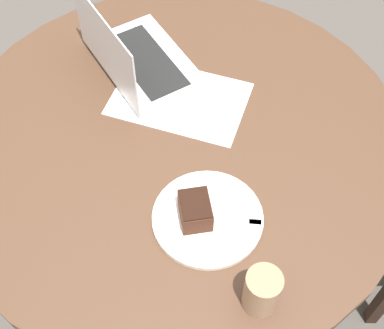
% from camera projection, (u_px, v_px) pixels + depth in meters
% --- Properties ---
extents(ground_plane, '(12.00, 12.00, 0.00)m').
position_uv_depth(ground_plane, '(182.00, 264.00, 1.90)').
color(ground_plane, '#4C4742').
extents(dining_table, '(1.12, 1.12, 0.74)m').
position_uv_depth(dining_table, '(179.00, 171.00, 1.42)').
color(dining_table, '#4C3323').
rests_on(dining_table, ground_plane).
extents(paper_document, '(0.39, 0.31, 0.00)m').
position_uv_depth(paper_document, '(179.00, 99.00, 1.36)').
color(paper_document, white).
rests_on(paper_document, dining_table).
extents(plate, '(0.24, 0.24, 0.01)m').
position_uv_depth(plate, '(208.00, 218.00, 1.16)').
color(plate, silver).
rests_on(plate, dining_table).
extents(cake_slice, '(0.08, 0.09, 0.06)m').
position_uv_depth(cake_slice, '(195.00, 210.00, 1.13)').
color(cake_slice, '#472619').
rests_on(cake_slice, plate).
extents(fork, '(0.17, 0.03, 0.00)m').
position_uv_depth(fork, '(231.00, 220.00, 1.14)').
color(fork, silver).
rests_on(fork, plate).
extents(coffee_glass, '(0.07, 0.07, 0.11)m').
position_uv_depth(coffee_glass, '(262.00, 291.00, 1.01)').
color(coffee_glass, '#997556').
rests_on(coffee_glass, dining_table).
extents(laptop, '(0.35, 0.39, 0.22)m').
position_uv_depth(laptop, '(136.00, 59.00, 1.39)').
color(laptop, silver).
rests_on(laptop, dining_table).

